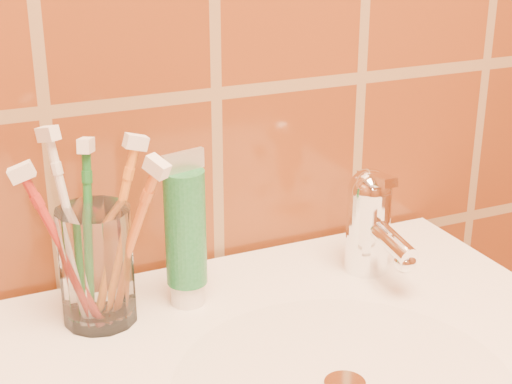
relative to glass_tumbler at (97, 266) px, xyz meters
name	(u,v)px	position (x,y,z in m)	size (l,w,h in m)	color
glass_tumbler	(97,266)	(0.00, 0.00, 0.00)	(0.07, 0.07, 0.12)	white
toothpaste_tube	(186,235)	(0.09, 0.00, 0.02)	(0.05, 0.04, 0.16)	white
faucet	(371,219)	(0.30, -0.02, 0.00)	(0.05, 0.11, 0.12)	white
toothbrush_0	(63,249)	(-0.03, 0.00, 0.03)	(0.08, 0.04, 0.18)	#A92A24
toothbrush_1	(71,228)	(-0.02, 0.01, 0.04)	(0.04, 0.06, 0.20)	white
toothbrush_2	(131,243)	(0.03, -0.03, 0.03)	(0.06, 0.09, 0.19)	#CF6724
toothbrush_3	(89,231)	(0.00, 0.02, 0.03)	(0.04, 0.05, 0.19)	#1C6C2C
toothbrush_4	(116,228)	(0.02, 0.01, 0.03)	(0.07, 0.03, 0.19)	orange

